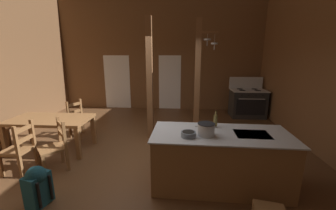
{
  "coord_description": "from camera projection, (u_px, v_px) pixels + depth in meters",
  "views": [
    {
      "loc": [
        0.88,
        -3.9,
        2.11
      ],
      "look_at": [
        0.55,
        0.78,
        0.96
      ],
      "focal_mm": 22.39,
      "sensor_mm": 36.0,
      "label": 1
    }
  ],
  "objects": [
    {
      "name": "support_post_with_pot_rack",
      "position": [
        198.0,
        76.0,
        5.34
      ],
      "size": [
        0.55,
        0.19,
        2.95
      ],
      "color": "brown",
      "rests_on": "ground_plane"
    },
    {
      "name": "kitchen_island",
      "position": [
        219.0,
        159.0,
        3.39
      ],
      "size": [
        2.18,
        1.01,
        0.9
      ],
      "color": "brown",
      "rests_on": "ground_plane"
    },
    {
      "name": "stockpot_on_counter",
      "position": [
        206.0,
        129.0,
        3.17
      ],
      "size": [
        0.33,
        0.26,
        0.19
      ],
      "color": "#B7BABF",
      "rests_on": "kitchen_island"
    },
    {
      "name": "ladderback_chair_at_table_end",
      "position": [
        55.0,
        146.0,
        3.85
      ],
      "size": [
        0.62,
        0.62,
        0.95
      ],
      "color": "brown",
      "rests_on": "ground_plane"
    },
    {
      "name": "support_post_center",
      "position": [
        150.0,
        81.0,
        5.08
      ],
      "size": [
        0.14,
        0.14,
        2.95
      ],
      "color": "brown",
      "rests_on": "ground_plane"
    },
    {
      "name": "glazed_panel_back_right",
      "position": [
        170.0,
        83.0,
        8.05
      ],
      "size": [
        0.84,
        0.01,
        2.05
      ],
      "primitive_type": "cube",
      "color": "white",
      "rests_on": "ground_plane"
    },
    {
      "name": "dining_table",
      "position": [
        50.0,
        122.0,
        4.6
      ],
      "size": [
        1.7,
        0.91,
        0.74
      ],
      "color": "brown",
      "rests_on": "ground_plane"
    },
    {
      "name": "mixing_bowl_on_counter",
      "position": [
        188.0,
        134.0,
        3.12
      ],
      "size": [
        0.22,
        0.22,
        0.08
      ],
      "color": "slate",
      "rests_on": "kitchen_island"
    },
    {
      "name": "backpack",
      "position": [
        37.0,
        185.0,
        2.95
      ],
      "size": [
        0.35,
        0.36,
        0.6
      ],
      "color": "#194756",
      "rests_on": "ground_plane"
    },
    {
      "name": "glazed_door_back_left",
      "position": [
        117.0,
        82.0,
        8.19
      ],
      "size": [
        1.0,
        0.01,
        2.05
      ],
      "primitive_type": "cube",
      "color": "white",
      "rests_on": "ground_plane"
    },
    {
      "name": "wall_back",
      "position": [
        160.0,
        48.0,
        7.84
      ],
      "size": [
        8.29,
        0.14,
        4.6
      ],
      "primitive_type": "cube",
      "color": "brown",
      "rests_on": "ground_plane"
    },
    {
      "name": "ladderback_chair_near_window",
      "position": [
        20.0,
        149.0,
        3.75
      ],
      "size": [
        0.46,
        0.46,
        0.95
      ],
      "color": "brown",
      "rests_on": "ground_plane"
    },
    {
      "name": "stove_range",
      "position": [
        247.0,
        103.0,
        7.15
      ],
      "size": [
        1.15,
        0.83,
        1.32
      ],
      "color": "#242424",
      "rests_on": "ground_plane"
    },
    {
      "name": "ladderback_chair_by_post",
      "position": [
        79.0,
        120.0,
        5.42
      ],
      "size": [
        0.59,
        0.59,
        0.95
      ],
      "color": "brown",
      "rests_on": "ground_plane"
    },
    {
      "name": "bottle_tall_on_counter",
      "position": [
        215.0,
        121.0,
        3.52
      ],
      "size": [
        0.06,
        0.06,
        0.28
      ],
      "color": "brown",
      "rests_on": "kitchen_island"
    },
    {
      "name": "ground_plane",
      "position": [
        139.0,
        160.0,
        4.36
      ],
      "size": [
        8.29,
        9.01,
        0.1
      ],
      "primitive_type": "cube",
      "color": "brown"
    }
  ]
}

